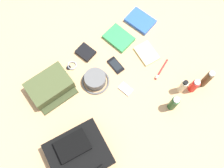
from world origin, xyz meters
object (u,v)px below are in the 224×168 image
at_px(lotion_bottle, 183,86).
at_px(toothbrush, 161,70).
at_px(wristwatch, 72,66).
at_px(bucket_hat, 95,80).
at_px(cell_phone, 116,65).
at_px(wallet, 86,52).
at_px(media_player, 126,89).
at_px(travel_guidebook, 119,38).
at_px(notepad, 147,53).
at_px(backpack, 79,154).
at_px(toiletry_pouch, 50,86).
at_px(cologne_bottle, 207,79).
at_px(paperback_novel, 140,21).
at_px(shampoo_bottle, 174,103).
at_px(sunscreen_spray, 194,86).

bearing_deg(lotion_bottle, toothbrush, -86.13).
bearing_deg(wristwatch, bucket_hat, 108.78).
xyz_separation_m(cell_phone, wallet, (0.10, -0.19, 0.01)).
bearing_deg(media_player, travel_guidebook, -120.47).
distance_m(wristwatch, notepad, 0.49).
xyz_separation_m(backpack, notepad, (-0.71, -0.27, -0.05)).
bearing_deg(wristwatch, backpack, 61.21).
relative_size(cell_phone, wallet, 1.05).
bearing_deg(lotion_bottle, wallet, -60.43).
distance_m(toiletry_pouch, wristwatch, 0.20).
distance_m(backpack, cologne_bottle, 0.86).
relative_size(paperback_novel, media_player, 2.22).
height_order(lotion_bottle, cell_phone, lotion_bottle).
height_order(cologne_bottle, wristwatch, cologne_bottle).
xyz_separation_m(cologne_bottle, lotion_bottle, (0.14, -0.05, -0.02)).
xyz_separation_m(media_player, wallet, (0.05, -0.35, 0.01)).
distance_m(media_player, notepad, 0.28).
distance_m(backpack, bucket_hat, 0.45).
xyz_separation_m(backpack, paperback_novel, (-0.83, -0.48, -0.04)).
bearing_deg(travel_guidebook, cologne_bottle, 111.56).
distance_m(backpack, toiletry_pouch, 0.44).
height_order(bucket_hat, notepad, bucket_hat).
relative_size(toiletry_pouch, toothbrush, 1.67).
xyz_separation_m(cologne_bottle, toothbrush, (0.15, -0.22, -0.08)).
xyz_separation_m(paperback_novel, notepad, (0.12, 0.21, -0.00)).
bearing_deg(notepad, toothbrush, 94.19).
relative_size(backpack, toothbrush, 2.26).
height_order(backpack, paperback_novel, backpack).
xyz_separation_m(lotion_bottle, travel_guidebook, (0.08, -0.51, -0.06)).
bearing_deg(wristwatch, shampoo_bottle, 119.69).
height_order(cell_phone, wallet, wallet).
bearing_deg(shampoo_bottle, lotion_bottle, -158.13).
height_order(sunscreen_spray, paperback_novel, sunscreen_spray).
xyz_separation_m(cologne_bottle, wristwatch, (0.59, -0.59, -0.08)).
bearing_deg(cologne_bottle, lotion_bottle, -20.67).
xyz_separation_m(travel_guidebook, notepad, (-0.08, 0.20, -0.00)).
bearing_deg(wristwatch, travel_guidebook, 176.58).
xyz_separation_m(cologne_bottle, shampoo_bottle, (0.25, -0.01, -0.01)).
height_order(lotion_bottle, paperback_novel, lotion_bottle).
height_order(toiletry_pouch, sunscreen_spray, sunscreen_spray).
height_order(bucket_hat, media_player, bucket_hat).
xyz_separation_m(sunscreen_spray, toothbrush, (0.07, -0.21, -0.05)).
relative_size(cologne_bottle, notepad, 1.14).
distance_m(bucket_hat, lotion_bottle, 0.53).
bearing_deg(wallet, bucket_hat, 57.64).
height_order(backpack, cologne_bottle, cologne_bottle).
height_order(sunscreen_spray, lotion_bottle, lotion_bottle).
relative_size(cologne_bottle, paperback_novel, 0.83).
bearing_deg(notepad, bucket_hat, -0.08).
xyz_separation_m(backpack, wristwatch, (-0.27, -0.49, -0.05)).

